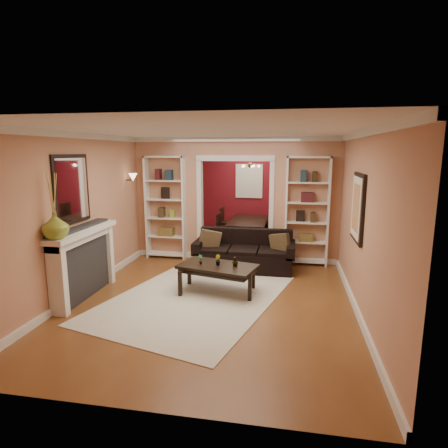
% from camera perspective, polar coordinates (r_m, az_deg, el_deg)
% --- Properties ---
extents(floor, '(8.00, 8.00, 0.00)m').
position_cam_1_polar(floor, '(7.42, 0.29, -7.82)').
color(floor, brown).
rests_on(floor, ground).
extents(ceiling, '(8.00, 8.00, 0.00)m').
position_cam_1_polar(ceiling, '(7.03, 0.31, 13.50)').
color(ceiling, white).
rests_on(ceiling, ground).
extents(wall_back, '(8.00, 0.00, 8.00)m').
position_cam_1_polar(wall_back, '(11.04, 3.86, 5.54)').
color(wall_back, tan).
rests_on(wall_back, ground).
extents(wall_front, '(8.00, 0.00, 8.00)m').
position_cam_1_polar(wall_front, '(3.32, -11.66, -7.48)').
color(wall_front, tan).
rests_on(wall_front, ground).
extents(wall_left, '(0.00, 8.00, 8.00)m').
position_cam_1_polar(wall_left, '(7.80, -16.23, 2.87)').
color(wall_left, tan).
rests_on(wall_left, ground).
extents(wall_right, '(0.00, 8.00, 8.00)m').
position_cam_1_polar(wall_right, '(7.08, 18.56, 1.95)').
color(wall_right, tan).
rests_on(wall_right, ground).
extents(partition_wall, '(4.50, 0.15, 2.70)m').
position_cam_1_polar(partition_wall, '(8.27, 1.72, 3.75)').
color(partition_wall, tan).
rests_on(partition_wall, floor).
extents(red_back_panel, '(4.44, 0.04, 2.64)m').
position_cam_1_polar(red_back_panel, '(11.01, 3.84, 5.37)').
color(red_back_panel, maroon).
rests_on(red_back_panel, floor).
extents(dining_window, '(0.78, 0.03, 0.98)m').
position_cam_1_polar(dining_window, '(10.95, 3.83, 6.55)').
color(dining_window, '#8CA5CC').
rests_on(dining_window, wall_back).
extents(area_rug, '(3.25, 3.93, 0.01)m').
position_cam_1_polar(area_rug, '(6.33, -4.48, -11.18)').
color(area_rug, beige).
rests_on(area_rug, floor).
extents(sofa, '(2.04, 0.88, 0.80)m').
position_cam_1_polar(sofa, '(7.69, 3.11, -4.06)').
color(sofa, black).
rests_on(sofa, floor).
extents(pillow_left, '(0.45, 0.24, 0.43)m').
position_cam_1_polar(pillow_left, '(7.74, -2.22, -2.38)').
color(pillow_left, brown).
rests_on(pillow_left, sofa).
extents(pillow_right, '(0.41, 0.30, 0.41)m').
position_cam_1_polar(pillow_right, '(7.57, 8.55, -2.89)').
color(pillow_right, brown).
rests_on(pillow_right, sofa).
extents(coffee_table, '(1.42, 1.00, 0.49)m').
position_cam_1_polar(coffee_table, '(6.49, -0.96, -8.34)').
color(coffee_table, black).
rests_on(coffee_table, floor).
extents(plant_left, '(0.10, 0.11, 0.18)m').
position_cam_1_polar(plant_left, '(6.45, -3.61, -5.38)').
color(plant_left, '#336626').
rests_on(plant_left, coffee_table).
extents(plant_center, '(0.13, 0.13, 0.18)m').
position_cam_1_polar(plant_center, '(6.38, -0.97, -5.50)').
color(plant_center, '#336626').
rests_on(plant_center, coffee_table).
extents(plant_right, '(0.12, 0.12, 0.18)m').
position_cam_1_polar(plant_right, '(6.33, 1.72, -5.65)').
color(plant_right, '#336626').
rests_on(plant_right, coffee_table).
extents(bookshelf_left, '(0.90, 0.30, 2.30)m').
position_cam_1_polar(bookshelf_left, '(8.50, -8.86, 2.46)').
color(bookshelf_left, white).
rests_on(bookshelf_left, floor).
extents(bookshelf_right, '(0.90, 0.30, 2.30)m').
position_cam_1_polar(bookshelf_right, '(8.05, 12.51, 1.85)').
color(bookshelf_right, white).
rests_on(bookshelf_right, floor).
extents(fireplace, '(0.32, 1.70, 1.16)m').
position_cam_1_polar(fireplace, '(6.59, -20.38, -5.67)').
color(fireplace, white).
rests_on(fireplace, floor).
extents(vase, '(0.47, 0.47, 0.38)m').
position_cam_1_polar(vase, '(5.85, -24.32, -0.23)').
color(vase, olive).
rests_on(vase, fireplace).
extents(mirror, '(0.03, 0.95, 1.10)m').
position_cam_1_polar(mirror, '(6.44, -22.18, 4.91)').
color(mirror, silver).
rests_on(mirror, wall_left).
extents(wall_sconce, '(0.18, 0.18, 0.22)m').
position_cam_1_polar(wall_sconce, '(8.21, -14.08, 6.73)').
color(wall_sconce, '#FFE0A5').
rests_on(wall_sconce, wall_left).
extents(framed_art, '(0.04, 0.85, 1.05)m').
position_cam_1_polar(framed_art, '(6.07, 19.64, 2.37)').
color(framed_art, black).
rests_on(framed_art, wall_right).
extents(dining_table, '(1.74, 0.97, 0.61)m').
position_cam_1_polar(dining_table, '(9.97, 3.89, -1.12)').
color(dining_table, black).
rests_on(dining_table, floor).
extents(dining_chair_nw, '(0.49, 0.49, 0.84)m').
position_cam_1_polar(dining_chair_nw, '(9.72, 0.48, -0.71)').
color(dining_chair_nw, black).
rests_on(dining_chair_nw, floor).
extents(dining_chair_ne, '(0.37, 0.37, 0.75)m').
position_cam_1_polar(dining_chair_ne, '(9.62, 6.96, -1.21)').
color(dining_chair_ne, black).
rests_on(dining_chair_ne, floor).
extents(dining_chair_sw, '(0.53, 0.53, 0.91)m').
position_cam_1_polar(dining_chair_sw, '(10.30, 1.04, 0.14)').
color(dining_chair_sw, black).
rests_on(dining_chair_sw, floor).
extents(dining_chair_se, '(0.47, 0.47, 0.94)m').
position_cam_1_polar(dining_chair_se, '(10.18, 7.17, 0.01)').
color(dining_chair_se, black).
rests_on(dining_chair_se, floor).
extents(chandelier, '(0.50, 0.50, 0.30)m').
position_cam_1_polar(chandelier, '(9.70, 3.06, 8.77)').
color(chandelier, '#3F311C').
rests_on(chandelier, ceiling).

